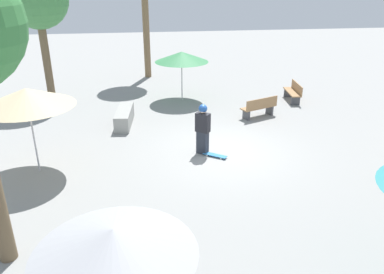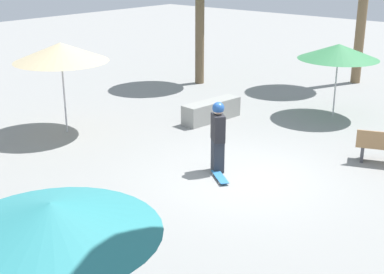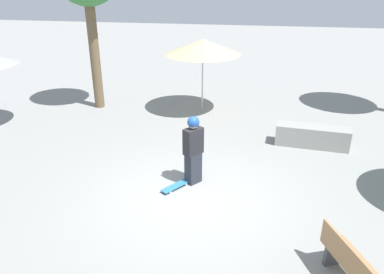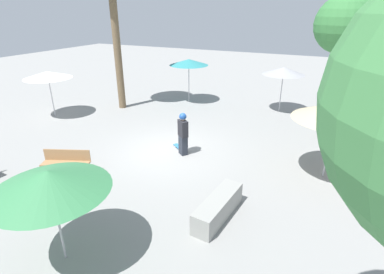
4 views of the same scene
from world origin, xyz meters
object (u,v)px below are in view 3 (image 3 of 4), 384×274
(skateboard, at_px, (176,186))
(concrete_ledge, at_px, (312,136))
(bench_far, at_px, (356,271))
(skater_main, at_px, (193,148))
(shade_umbrella_tan, at_px, (203,47))

(skateboard, bearing_deg, concrete_ledge, 166.65)
(bench_far, bearing_deg, skateboard, -149.26)
(skater_main, height_order, concrete_ledge, skater_main)
(skater_main, relative_size, shade_umbrella_tan, 0.64)
(skateboard, xyz_separation_m, concrete_ledge, (-2.96, 3.39, 0.25))
(skateboard, relative_size, concrete_ledge, 0.37)
(concrete_ledge, bearing_deg, skateboard, -48.88)
(bench_far, bearing_deg, shade_umbrella_tan, -178.05)
(shade_umbrella_tan, bearing_deg, skater_main, 6.13)
(bench_far, bearing_deg, skater_main, -155.90)
(skateboard, height_order, concrete_ledge, concrete_ledge)
(concrete_ledge, bearing_deg, skater_main, -49.36)
(skater_main, distance_m, skateboard, 0.99)
(skater_main, distance_m, concrete_ledge, 4.05)
(skater_main, relative_size, concrete_ledge, 0.81)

